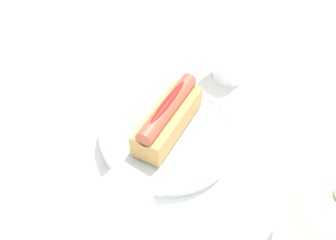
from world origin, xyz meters
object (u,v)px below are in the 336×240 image
paper_towel_roll (329,226)px  napkin_box (110,239)px  serving_bowl (168,135)px  water_glass (231,59)px  hotdog_front (168,117)px

paper_towel_roll → napkin_box: napkin_box is taller
serving_bowl → paper_towel_roll: bearing=85.2°
water_glass → napkin_box: (0.42, 0.10, 0.03)m
serving_bowl → napkin_box: size_ratio=1.50×
water_glass → paper_towel_roll: paper_towel_roll is taller
serving_bowl → hotdog_front: 0.04m
hotdog_front → serving_bowl: bearing=63.4°
hotdog_front → napkin_box: bearing=21.7°
hotdog_front → paper_towel_roll: paper_towel_roll is taller
hotdog_front → napkin_box: 0.22m
hotdog_front → water_glass: 0.21m
water_glass → napkin_box: bearing=13.0°
hotdog_front → paper_towel_roll: bearing=85.2°
water_glass → hotdog_front: bearing=4.0°
serving_bowl → paper_towel_roll: paper_towel_roll is taller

